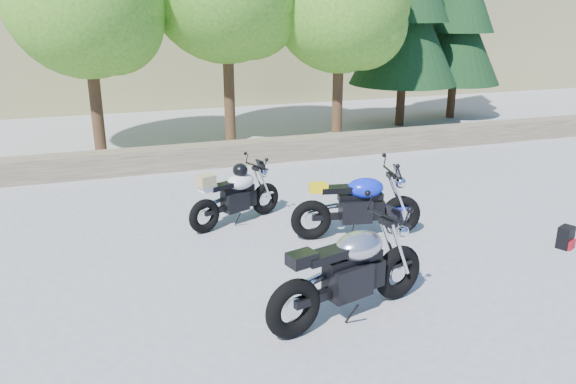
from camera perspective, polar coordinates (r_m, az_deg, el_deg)
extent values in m
plane|color=gray|center=(7.97, 0.93, -7.44)|extent=(90.00, 90.00, 0.00)
cube|color=brown|center=(12.90, -7.23, 3.79)|extent=(22.00, 0.55, 0.50)
cylinder|color=#382314|center=(14.09, -19.01, 9.43)|extent=(0.28, 0.28, 3.02)
sphere|color=#367E1C|center=(13.67, -17.56, 16.17)|extent=(2.38, 2.38, 2.38)
cylinder|color=#382314|center=(14.82, -6.04, 11.36)|extent=(0.28, 0.28, 3.36)
sphere|color=#367E1C|center=(14.53, -3.99, 18.40)|extent=(2.64, 2.64, 2.64)
cylinder|color=#382314|center=(15.14, 5.08, 10.69)|extent=(0.28, 0.28, 2.91)
sphere|color=#367E1C|center=(14.95, 7.56, 16.51)|extent=(2.29, 2.29, 2.29)
cylinder|color=#382314|center=(17.42, 11.44, 10.16)|extent=(0.26, 0.26, 2.16)
cone|color=black|center=(17.26, 11.83, 16.07)|extent=(3.17, 3.17, 3.24)
cylinder|color=#382314|center=(19.10, 16.36, 10.12)|extent=(0.26, 0.26, 1.92)
cone|color=black|center=(18.96, 16.80, 14.90)|extent=(2.82, 2.82, 2.88)
torus|color=black|center=(7.12, 11.08, -8.01)|extent=(0.72, 0.35, 0.69)
torus|color=black|center=(6.22, 0.55, -11.75)|extent=(0.72, 0.35, 0.69)
cylinder|color=silver|center=(7.12, 11.08, -8.01)|extent=(0.24, 0.11, 0.24)
cylinder|color=silver|center=(6.22, 0.55, -11.75)|extent=(0.24, 0.11, 0.24)
cube|color=black|center=(6.57, 6.09, -8.85)|extent=(0.59, 0.45, 0.39)
cube|color=black|center=(6.51, 6.68, -6.80)|extent=(0.78, 0.37, 0.11)
ellipsoid|color=#B0B1B5|center=(6.49, 7.24, -5.41)|extent=(0.71, 0.57, 0.33)
cube|color=black|center=(6.21, 3.89, -6.44)|extent=(0.59, 0.37, 0.10)
cube|color=black|center=(6.01, 1.42, -6.80)|extent=(0.35, 0.29, 0.14)
cylinder|color=black|center=(6.67, 10.15, -2.57)|extent=(0.22, 0.70, 0.03)
sphere|color=silver|center=(6.85, 11.12, -3.71)|extent=(0.20, 0.20, 0.20)
torus|color=black|center=(9.77, -2.32, -0.68)|extent=(0.57, 0.35, 0.56)
torus|color=black|center=(9.06, -8.49, -2.43)|extent=(0.57, 0.35, 0.56)
cylinder|color=silver|center=(9.77, -2.32, -0.68)|extent=(0.19, 0.11, 0.19)
cylinder|color=silver|center=(9.06, -8.49, -2.43)|extent=(0.19, 0.11, 0.19)
cube|color=black|center=(9.35, -5.39, -0.94)|extent=(0.49, 0.41, 0.32)
cube|color=black|center=(9.33, -5.13, 0.27)|extent=(0.62, 0.37, 0.09)
ellipsoid|color=silver|center=(9.32, -4.85, 1.06)|extent=(0.60, 0.51, 0.27)
cube|color=black|center=(9.11, -6.78, 0.57)|extent=(0.48, 0.35, 0.08)
cube|color=silver|center=(8.96, -8.16, 0.44)|extent=(0.30, 0.26, 0.11)
cylinder|color=black|center=(9.47, -3.19, 2.66)|extent=(0.26, 0.54, 0.03)
sphere|color=silver|center=(9.60, -2.52, 1.95)|extent=(0.16, 0.16, 0.16)
ellipsoid|color=black|center=(9.27, -4.88, 2.20)|extent=(0.33, 0.34, 0.23)
cube|color=#908153|center=(8.90, -8.38, 1.15)|extent=(0.33, 0.31, 0.18)
torus|color=black|center=(9.07, 11.38, -2.30)|extent=(0.66, 0.27, 0.64)
torus|color=black|center=(8.70, 2.36, -2.85)|extent=(0.66, 0.27, 0.64)
cylinder|color=silver|center=(9.07, 11.38, -2.30)|extent=(0.22, 0.08, 0.22)
cylinder|color=silver|center=(8.70, 2.36, -2.85)|extent=(0.22, 0.08, 0.22)
cube|color=black|center=(8.81, 6.87, -1.85)|extent=(0.53, 0.38, 0.36)
cube|color=black|center=(8.75, 7.37, -0.47)|extent=(0.72, 0.28, 0.10)
ellipsoid|color=#0D22CF|center=(8.73, 7.85, 0.42)|extent=(0.64, 0.48, 0.31)
cube|color=black|center=(8.62, 5.03, 0.29)|extent=(0.53, 0.30, 0.09)
cube|color=yellow|center=(8.54, 3.07, 0.46)|extent=(0.31, 0.25, 0.13)
cylinder|color=black|center=(8.78, 10.44, 1.98)|extent=(0.15, 0.66, 0.03)
sphere|color=silver|center=(8.88, 11.36, 0.96)|extent=(0.18, 0.18, 0.18)
cube|color=black|center=(9.42, 26.36, -4.13)|extent=(0.30, 0.26, 0.34)
cube|color=#A40D18|center=(9.43, 26.88, -4.82)|extent=(0.19, 0.11, 0.14)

